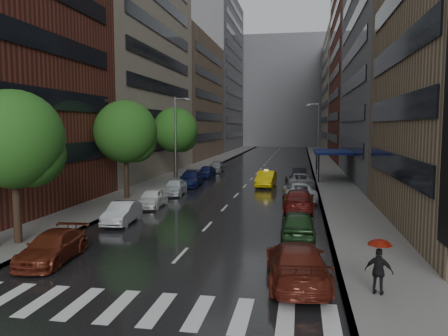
% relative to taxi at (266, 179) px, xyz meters
% --- Properties ---
extents(ground, '(220.00, 220.00, 0.00)m').
position_rel_taxi_xyz_m(ground, '(-2.13, -27.97, -0.78)').
color(ground, gray).
rests_on(ground, ground).
extents(road, '(14.00, 140.00, 0.01)m').
position_rel_taxi_xyz_m(road, '(-2.13, 22.03, -0.78)').
color(road, black).
rests_on(road, ground).
extents(sidewalk_left, '(4.00, 140.00, 0.15)m').
position_rel_taxi_xyz_m(sidewalk_left, '(-11.13, 22.03, -0.71)').
color(sidewalk_left, gray).
rests_on(sidewalk_left, ground).
extents(sidewalk_right, '(4.00, 140.00, 0.15)m').
position_rel_taxi_xyz_m(sidewalk_right, '(6.87, 22.03, -0.71)').
color(sidewalk_right, gray).
rests_on(sidewalk_right, ground).
extents(crosswalk, '(13.15, 2.80, 0.01)m').
position_rel_taxi_xyz_m(crosswalk, '(-1.93, -29.97, -0.77)').
color(crosswalk, silver).
rests_on(crosswalk, ground).
extents(buildings_left, '(8.00, 108.00, 38.00)m').
position_rel_taxi_xyz_m(buildings_left, '(-17.13, 30.82, 15.20)').
color(buildings_left, maroon).
rests_on(buildings_left, ground).
extents(buildings_right, '(8.05, 109.10, 36.00)m').
position_rel_taxi_xyz_m(buildings_right, '(12.87, 28.74, 14.25)').
color(buildings_right, '#937A5B').
rests_on(buildings_right, ground).
extents(building_far, '(40.00, 14.00, 32.00)m').
position_rel_taxi_xyz_m(building_far, '(-2.13, 90.03, 15.22)').
color(building_far, slate).
rests_on(building_far, ground).
extents(tree_near, '(4.94, 4.94, 7.87)m').
position_rel_taxi_xyz_m(tree_near, '(-10.73, -23.72, 4.60)').
color(tree_near, '#382619').
rests_on(tree_near, ground).
extents(tree_mid, '(5.11, 5.11, 8.14)m').
position_rel_taxi_xyz_m(tree_mid, '(-10.73, -9.61, 4.79)').
color(tree_mid, '#382619').
rests_on(tree_mid, ground).
extents(tree_far, '(5.12, 5.12, 8.16)m').
position_rel_taxi_xyz_m(tree_far, '(-10.73, 4.71, 4.80)').
color(tree_far, '#382619').
rests_on(tree_far, ground).
extents(taxi, '(1.90, 4.84, 1.57)m').
position_rel_taxi_xyz_m(taxi, '(0.00, 0.00, 0.00)').
color(taxi, '#DBB90B').
rests_on(taxi, ground).
extents(parked_cars_left, '(2.40, 43.17, 1.50)m').
position_rel_taxi_xyz_m(parked_cars_left, '(-7.53, -5.56, -0.07)').
color(parked_cars_left, '#5F2113').
rests_on(parked_cars_left, ground).
extents(parked_cars_right, '(3.03, 37.27, 1.61)m').
position_rel_taxi_xyz_m(parked_cars_right, '(3.27, -11.02, -0.02)').
color(parked_cars_right, '#5C1D12').
rests_on(parked_cars_right, ground).
extents(ped_red_umbrella, '(1.04, 0.82, 2.01)m').
position_rel_taxi_xyz_m(ped_red_umbrella, '(6.13, -27.70, 0.55)').
color(ped_red_umbrella, black).
rests_on(ped_red_umbrella, sidewalk_right).
extents(street_lamp_left, '(1.74, 0.22, 9.00)m').
position_rel_taxi_xyz_m(street_lamp_left, '(-9.85, 2.03, 4.11)').
color(street_lamp_left, gray).
rests_on(street_lamp_left, sidewalk_left).
extents(street_lamp_right, '(1.74, 0.22, 9.00)m').
position_rel_taxi_xyz_m(street_lamp_right, '(5.59, 17.03, 4.11)').
color(street_lamp_right, gray).
rests_on(street_lamp_right, sidewalk_right).
extents(awning, '(4.00, 8.00, 3.12)m').
position_rel_taxi_xyz_m(awning, '(6.85, 7.03, 2.35)').
color(awning, navy).
rests_on(awning, sidewalk_right).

